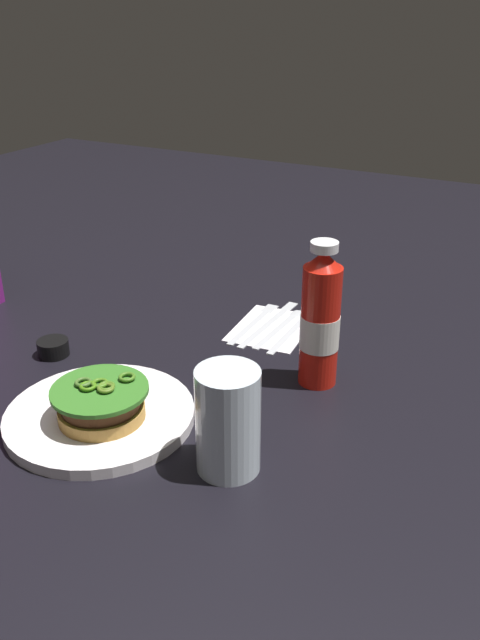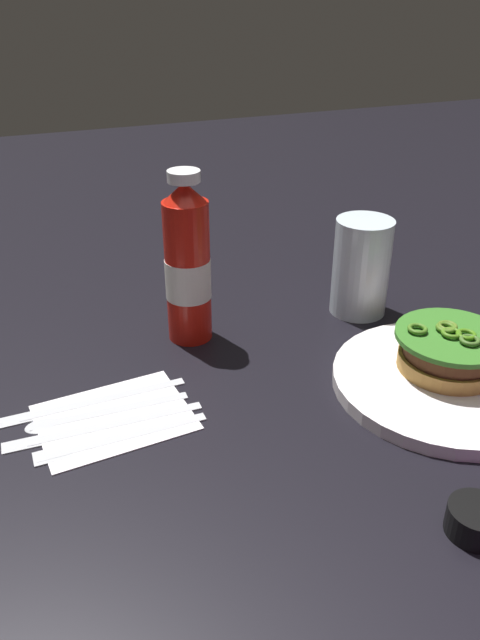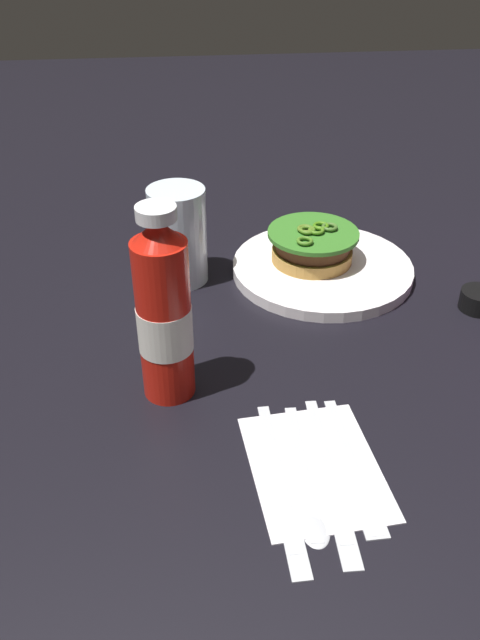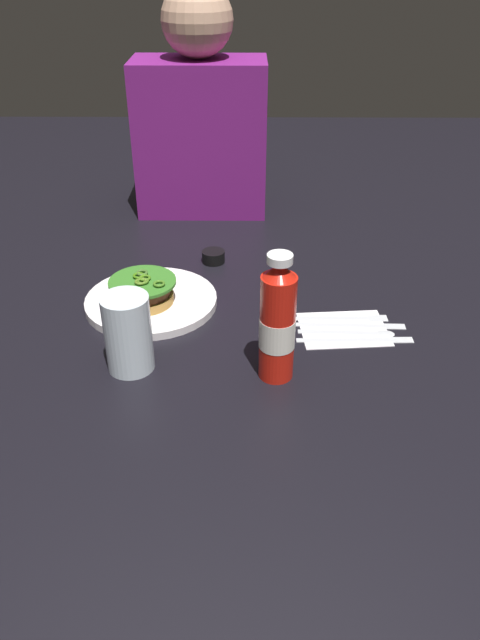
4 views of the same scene
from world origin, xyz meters
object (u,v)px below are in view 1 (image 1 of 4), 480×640
at_px(steak_knife, 297,324).
at_px(condiment_cup, 53,348).
at_px(spoon_utensil, 285,321).
at_px(fork_utensil, 257,318).
at_px(water_glass, 228,421).
at_px(dinner_plate, 100,415).
at_px(burger_sandwich, 101,402).
at_px(ketchup_bottle, 320,321).
at_px(butter_knife, 272,319).
at_px(napkin, 272,328).

bearing_deg(steak_knife, condiment_cup, 132.54).
distance_m(spoon_utensil, fork_utensil, 0.05).
relative_size(water_glass, condiment_cup, 2.68).
bearing_deg(dinner_plate, burger_sandwich, -129.43).
bearing_deg(fork_utensil, burger_sandwich, 174.84).
relative_size(water_glass, spoon_utensil, 0.76).
height_order(burger_sandwich, steak_knife, burger_sandwich).
bearing_deg(burger_sandwich, water_glass, -88.65).
xyz_separation_m(ketchup_bottle, condiment_cup, (-0.12, 0.41, -0.09)).
distance_m(burger_sandwich, condiment_cup, 0.24).
relative_size(condiment_cup, fork_utensil, 0.28).
height_order(condiment_cup, butter_knife, condiment_cup).
bearing_deg(steak_knife, water_glass, -168.61).
relative_size(ketchup_bottle, spoon_utensil, 1.25).
bearing_deg(steak_knife, napkin, 129.24).
relative_size(burger_sandwich, butter_knife, 0.62).
xyz_separation_m(spoon_utensil, butter_knife, (-0.00, 0.02, 0.00)).
xyz_separation_m(dinner_plate, butter_knife, (0.39, -0.07, -0.00)).
distance_m(dinner_plate, steak_knife, 0.42).
height_order(burger_sandwich, water_glass, water_glass).
distance_m(condiment_cup, steak_knife, 0.42).
xyz_separation_m(condiment_cup, spoon_utensil, (0.28, -0.29, -0.01)).
bearing_deg(steak_knife, ketchup_bottle, -147.81).
xyz_separation_m(napkin, spoon_utensil, (0.03, -0.01, 0.00)).
distance_m(butter_knife, fork_utensil, 0.03).
bearing_deg(napkin, ketchup_bottle, -133.72).
bearing_deg(butter_knife, water_glass, -162.12).
relative_size(napkin, butter_knife, 0.75).
relative_size(dinner_plate, burger_sandwich, 1.99).
height_order(spoon_utensil, fork_utensil, same).
bearing_deg(butter_knife, condiment_cup, 136.93).
bearing_deg(condiment_cup, ketchup_bottle, -73.42).
distance_m(burger_sandwich, ketchup_bottle, 0.33).
bearing_deg(condiment_cup, dinner_plate, -121.55).
bearing_deg(water_glass, ketchup_bottle, -4.68).
relative_size(dinner_plate, ketchup_bottle, 1.16).
bearing_deg(fork_utensil, butter_knife, -68.59).
relative_size(dinner_plate, napkin, 1.63).
xyz_separation_m(burger_sandwich, condiment_cup, (0.13, 0.20, -0.03)).
xyz_separation_m(burger_sandwich, spoon_utensil, (0.41, -0.09, -0.03)).
distance_m(burger_sandwich, fork_utensil, 0.40).
bearing_deg(burger_sandwich, spoon_utensil, -11.86).
relative_size(ketchup_bottle, napkin, 1.40).
xyz_separation_m(butter_knife, fork_utensil, (-0.01, 0.03, 0.00)).
distance_m(dinner_plate, fork_utensil, 0.39).
height_order(water_glass, spoon_utensil, water_glass).
bearing_deg(water_glass, spoon_utensil, 14.50).
height_order(ketchup_bottle, water_glass, ketchup_bottle).
bearing_deg(napkin, spoon_utensil, -24.36).
height_order(burger_sandwich, butter_knife, burger_sandwich).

